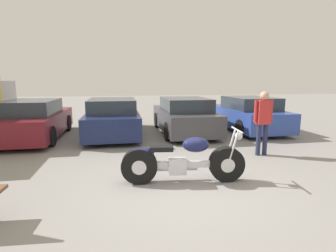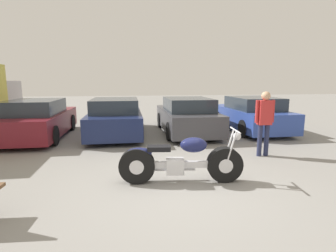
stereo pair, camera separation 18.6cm
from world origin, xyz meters
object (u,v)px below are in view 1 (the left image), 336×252
Objects in this scene: parked_car_navy at (113,118)px; person_standing at (263,118)px; parked_car_dark_grey at (184,116)px; parked_car_blue at (247,114)px; motorcycle at (182,161)px; parked_car_maroon at (33,121)px.

person_standing is (3.93, -3.35, 0.38)m from parked_car_navy.
parked_car_dark_grey is (2.63, -0.01, 0.00)m from parked_car_navy.
parked_car_dark_grey and parked_car_blue have the same top height.
parked_car_blue is at bearing 1.18° from parked_car_navy.
parked_car_navy is 1.00× the size of parked_car_dark_grey.
parked_car_blue is at bearing 52.11° from motorcycle.
motorcycle is at bearing -149.73° from person_standing.
parked_car_blue is 2.46× the size of person_standing.
parked_car_maroon is at bearing -178.44° from parked_car_dark_grey.
parked_car_blue is (2.63, 0.12, 0.00)m from parked_car_dark_grey.
person_standing reaches higher than motorcycle.
person_standing is at bearing -111.00° from parked_car_blue.
parked_car_maroon is at bearing 131.09° from motorcycle.
motorcycle is at bearing -127.89° from parked_car_blue.
parked_car_maroon reaches higher than motorcycle.
person_standing is (-1.33, -3.46, 0.38)m from parked_car_blue.
person_standing is at bearing -40.46° from parked_car_navy.
person_standing is (1.30, -3.34, 0.38)m from parked_car_dark_grey.
parked_car_dark_grey is at bearing -177.34° from parked_car_blue.
person_standing reaches higher than parked_car_blue.
person_standing is at bearing 30.27° from motorcycle.
parked_car_navy reaches higher than motorcycle.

